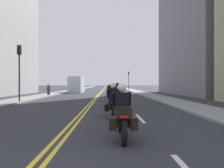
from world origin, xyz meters
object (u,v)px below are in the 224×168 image
(motorcycle_3, at_px, (113,94))
(motorcycle_7, at_px, (112,89))
(motorcycle_2, at_px, (118,97))
(parked_truck, at_px, (77,85))
(motorcycle_6, at_px, (110,90))
(pedestrian_2, at_px, (48,89))
(traffic_light_near, at_px, (19,63))
(motorcycle_0, at_px, (122,116))
(motorcycle_1, at_px, (113,103))
(traffic_light_far, at_px, (129,77))
(motorcycle_4, at_px, (114,92))
(motorcycle_5, at_px, (110,91))

(motorcycle_3, relative_size, motorcycle_7, 1.02)
(motorcycle_2, relative_size, parked_truck, 0.34)
(motorcycle_6, xyz_separation_m, pedestrian_2, (-8.09, -2.72, 0.16))
(motorcycle_7, relative_size, traffic_light_near, 0.46)
(motorcycle_0, height_order, motorcycle_3, motorcycle_3)
(motorcycle_1, relative_size, motorcycle_3, 0.97)
(motorcycle_0, xyz_separation_m, traffic_light_far, (4.29, 40.94, 2.37))
(motorcycle_0, xyz_separation_m, traffic_light_near, (-7.84, 11.28, 2.67))
(motorcycle_1, distance_m, motorcycle_7, 24.28)
(motorcycle_6, xyz_separation_m, traffic_light_far, (4.48, 17.14, 2.36))
(motorcycle_3, distance_m, pedestrian_2, 12.44)
(motorcycle_2, bearing_deg, pedestrian_2, 120.43)
(motorcycle_4, height_order, traffic_light_far, traffic_light_far)
(motorcycle_2, bearing_deg, motorcycle_4, 87.31)
(traffic_light_near, bearing_deg, motorcycle_6, 58.55)
(pedestrian_2, xyz_separation_m, parked_truck, (2.24, 9.74, 0.45))
(motorcycle_2, xyz_separation_m, motorcycle_5, (-0.48, 12.08, -0.02))
(motorcycle_1, xyz_separation_m, motorcycle_2, (0.42, 4.43, 0.03))
(motorcycle_4, xyz_separation_m, parked_truck, (-6.21, 14.71, 0.63))
(motorcycle_7, relative_size, parked_truck, 0.34)
(motorcycle_1, height_order, motorcycle_3, motorcycle_3)
(motorcycle_0, distance_m, motorcycle_1, 3.85)
(motorcycle_3, distance_m, motorcycle_4, 4.28)
(motorcycle_4, relative_size, motorcycle_6, 1.06)
(motorcycle_7, relative_size, traffic_light_far, 0.51)
(motorcycle_4, bearing_deg, motorcycle_6, 91.66)
(motorcycle_2, bearing_deg, traffic_light_far, 79.70)
(motorcycle_6, height_order, pedestrian_2, motorcycle_6)
(motorcycle_1, xyz_separation_m, traffic_light_near, (-7.67, 7.43, 2.68))
(motorcycle_7, bearing_deg, motorcycle_4, -87.78)
(motorcycle_6, bearing_deg, motorcycle_4, -90.21)
(motorcycle_7, distance_m, traffic_light_near, 18.86)
(motorcycle_2, distance_m, traffic_light_far, 32.99)
(motorcycle_2, height_order, motorcycle_3, motorcycle_3)
(motorcycle_6, bearing_deg, traffic_light_near, -124.32)
(motorcycle_3, relative_size, motorcycle_4, 1.02)
(motorcycle_1, xyz_separation_m, motorcycle_5, (-0.06, 16.51, 0.01))
(motorcycle_2, height_order, pedestrian_2, motorcycle_2)
(motorcycle_2, height_order, traffic_light_far, traffic_light_far)
(motorcycle_4, height_order, pedestrian_2, motorcycle_4)
(traffic_light_far, bearing_deg, motorcycle_6, -104.64)
(motorcycle_3, xyz_separation_m, traffic_light_far, (4.25, 29.11, 2.37))
(motorcycle_0, bearing_deg, parked_truck, 100.63)
(motorcycle_0, height_order, parked_truck, parked_truck)
(motorcycle_2, xyz_separation_m, motorcycle_4, (-0.07, 7.83, -0.03))
(motorcycle_4, relative_size, traffic_light_near, 0.46)
(motorcycle_2, relative_size, motorcycle_7, 1.00)
(motorcycle_3, xyz_separation_m, parked_truck, (-6.08, 18.99, 0.61))
(motorcycle_5, distance_m, motorcycle_7, 7.77)
(motorcycle_4, distance_m, traffic_light_far, 25.28)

